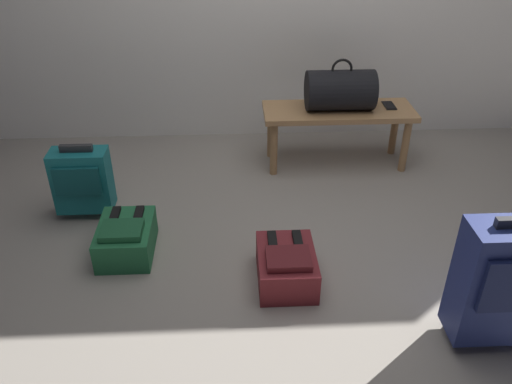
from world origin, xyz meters
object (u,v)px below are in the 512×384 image
object	(u,v)px
cell_phone	(389,105)
suitcase_upright_navy	(505,281)
backpack_maroon	(286,266)
suitcase_small_teal	(82,180)
backpack_green	(126,238)
duffel_bag_black	(340,90)
bench	(338,118)

from	to	relation	value
cell_phone	suitcase_upright_navy	bearing A→B (deg)	-88.91
suitcase_upright_navy	backpack_maroon	xyz separation A→B (m)	(-0.84, 0.42, -0.23)
suitcase_small_teal	backpack_green	world-z (taller)	suitcase_small_teal
duffel_bag_black	suitcase_upright_navy	bearing A→B (deg)	-76.97
duffel_bag_black	backpack_green	xyz separation A→B (m)	(-1.29, -0.95, -0.44)
duffel_bag_black	backpack_maroon	distance (m)	1.38
suitcase_upright_navy	backpack_maroon	bearing A→B (deg)	153.27
bench	cell_phone	size ratio (longest dim) A/B	6.94
bench	backpack_maroon	size ratio (longest dim) A/B	2.63
bench	duffel_bag_black	world-z (taller)	duffel_bag_black
suitcase_small_teal	backpack_maroon	distance (m)	1.30
duffel_bag_black	backpack_maroon	size ratio (longest dim) A/B	1.16
suitcase_upright_navy	suitcase_small_teal	xyz separation A→B (m)	(-1.96, 1.07, -0.09)
bench	duffel_bag_black	xyz separation A→B (m)	(-0.00, 0.00, 0.19)
duffel_bag_black	cell_phone	world-z (taller)	duffel_bag_black
suitcase_small_teal	bench	bearing A→B (deg)	19.94
backpack_green	suitcase_small_teal	bearing A→B (deg)	127.75
cell_phone	backpack_maroon	size ratio (longest dim) A/B	0.38
cell_phone	backpack_green	size ratio (longest dim) A/B	0.38
suitcase_small_teal	backpack_green	distance (m)	0.50
cell_phone	suitcase_upright_navy	distance (m)	1.67
cell_phone	backpack_maroon	world-z (taller)	cell_phone
duffel_bag_black	suitcase_small_teal	distance (m)	1.70
bench	backpack_maroon	world-z (taller)	bench
bench	backpack_green	bearing A→B (deg)	-143.65
suitcase_small_teal	suitcase_upright_navy	bearing A→B (deg)	-28.66
duffel_bag_black	cell_phone	distance (m)	0.37
bench	duffel_bag_black	bearing A→B (deg)	180.00
backpack_maroon	backpack_green	distance (m)	0.87
cell_phone	suitcase_small_teal	size ratio (longest dim) A/B	0.31
duffel_bag_black	backpack_maroon	world-z (taller)	duffel_bag_black
bench	suitcase_small_teal	distance (m)	1.68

